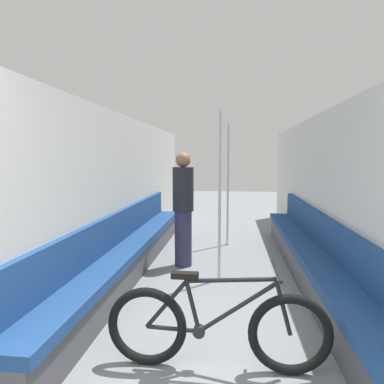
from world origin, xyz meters
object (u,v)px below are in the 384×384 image
at_px(passenger_standing, 183,208).
at_px(bicycle, 217,328).
at_px(grab_pole_far, 220,199).
at_px(bench_seat_row_left, 129,253).
at_px(grab_pole_near, 228,187).
at_px(bench_seat_row_right, 311,259).

bearing_deg(passenger_standing, bicycle, -173.69).
height_order(bicycle, grab_pole_far, grab_pole_far).
bearing_deg(bench_seat_row_left, bicycle, -57.19).
bearing_deg(grab_pole_far, grab_pole_near, 87.42).
relative_size(grab_pole_near, passenger_standing, 1.31).
xyz_separation_m(grab_pole_near, grab_pole_far, (-0.08, -1.80, 0.00)).
height_order(grab_pole_far, passenger_standing, grab_pole_far).
relative_size(bench_seat_row_right, grab_pole_near, 2.45).
relative_size(bench_seat_row_left, grab_pole_far, 2.45).
relative_size(bench_seat_row_left, grab_pole_near, 2.45).
bearing_deg(bench_seat_row_left, grab_pole_near, 53.10).
xyz_separation_m(bench_seat_row_left, bench_seat_row_right, (2.37, 0.00, 0.00)).
xyz_separation_m(bench_seat_row_right, grab_pole_far, (-1.16, -0.08, 0.76)).
bearing_deg(grab_pole_near, bicycle, -90.50).
bearing_deg(passenger_standing, grab_pole_far, -141.63).
relative_size(bench_seat_row_left, passenger_standing, 3.22).
xyz_separation_m(bicycle, grab_pole_near, (0.03, 3.68, 0.73)).
xyz_separation_m(bench_seat_row_left, grab_pole_near, (1.29, 1.72, 0.76)).
relative_size(bench_seat_row_right, bicycle, 3.19).
xyz_separation_m(bench_seat_row_right, passenger_standing, (-1.70, 0.44, 0.56)).
distance_m(bench_seat_row_left, bicycle, 2.33).
bearing_deg(passenger_standing, grab_pole_near, -33.27).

